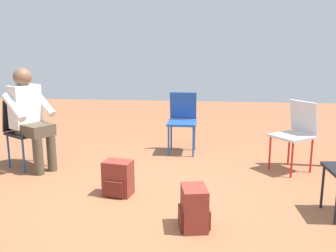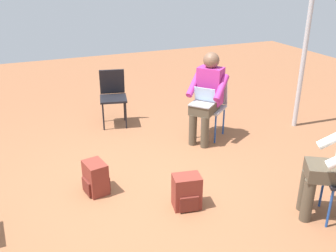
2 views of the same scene
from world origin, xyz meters
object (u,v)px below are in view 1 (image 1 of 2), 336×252
(person_in_white, at_px, (30,114))
(backpack_by_empty_chair, at_px, (194,210))
(chair_northwest, at_px, (296,131))
(chair_west, at_px, (182,118))
(chair_southwest, at_px, (23,128))
(backpack_near_laptop_user, at_px, (118,180))

(person_in_white, relative_size, backpack_by_empty_chair, 3.44)
(chair_northwest, distance_m, person_in_white, 3.23)
(chair_northwest, bearing_deg, backpack_by_empty_chair, 106.89)
(chair_west, distance_m, chair_northwest, 1.57)
(chair_west, distance_m, backpack_by_empty_chair, 2.33)
(chair_west, relative_size, chair_southwest, 1.00)
(chair_northwest, bearing_deg, chair_southwest, 55.65)
(chair_west, bearing_deg, chair_northwest, 155.40)
(backpack_near_laptop_user, bearing_deg, chair_west, 161.87)
(chair_west, bearing_deg, backpack_by_empty_chair, 96.93)
(chair_west, xyz_separation_m, backpack_near_laptop_user, (1.66, -0.54, -0.34))
(chair_southwest, bearing_deg, backpack_near_laptop_user, 92.22)
(chair_west, xyz_separation_m, person_in_white, (0.94, -1.79, 0.20))
(chair_west, bearing_deg, backpack_near_laptop_user, 72.41)
(chair_southwest, relative_size, backpack_by_empty_chair, 2.36)
(chair_southwest, bearing_deg, chair_northwest, 125.46)
(backpack_by_empty_chair, bearing_deg, chair_northwest, 144.37)
(person_in_white, bearing_deg, chair_west, 149.96)
(chair_southwest, bearing_deg, chair_west, 146.04)
(chair_northwest, relative_size, backpack_by_empty_chair, 2.36)
(chair_northwest, bearing_deg, chair_west, 27.38)
(chair_west, bearing_deg, person_in_white, 28.18)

